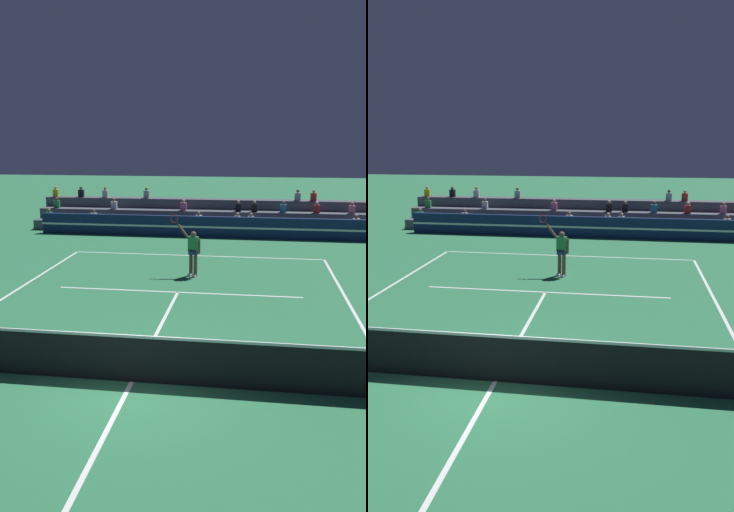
% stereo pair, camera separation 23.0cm
% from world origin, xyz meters
% --- Properties ---
extents(ground_plane, '(120.00, 120.00, 0.00)m').
position_xyz_m(ground_plane, '(0.00, 0.00, 0.00)').
color(ground_plane, '#2D7A4C').
extents(court_lines, '(11.10, 23.90, 0.01)m').
position_xyz_m(court_lines, '(0.00, 0.00, 0.00)').
color(court_lines, white).
rests_on(court_lines, ground).
extents(tennis_net, '(12.00, 0.10, 1.10)m').
position_xyz_m(tennis_net, '(0.00, 0.00, 0.54)').
color(tennis_net, slate).
rests_on(tennis_net, ground).
extents(sponsor_banner_wall, '(18.00, 0.26, 1.10)m').
position_xyz_m(sponsor_banner_wall, '(0.00, 16.28, 0.55)').
color(sponsor_banner_wall, navy).
rests_on(sponsor_banner_wall, ground).
extents(bleacher_stand, '(19.90, 2.85, 2.28)m').
position_xyz_m(bleacher_stand, '(0.00, 18.82, 0.65)').
color(bleacher_stand, '#4C515B').
rests_on(bleacher_stand, ground).
extents(tennis_player, '(1.24, 0.55, 2.35)m').
position_xyz_m(tennis_player, '(0.24, 8.54, 0.98)').
color(tennis_player, brown).
rests_on(tennis_player, ground).
extents(tennis_ball, '(0.07, 0.07, 0.07)m').
position_xyz_m(tennis_ball, '(2.51, 1.48, 0.03)').
color(tennis_ball, '#C6DB33').
rests_on(tennis_ball, ground).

